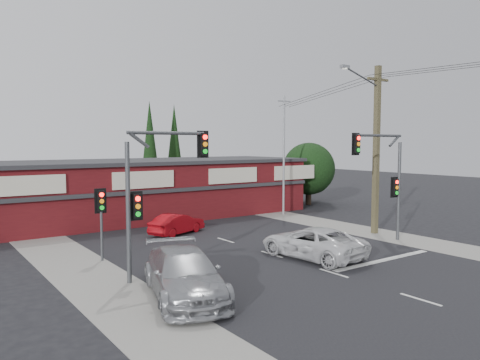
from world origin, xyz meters
TOP-DOWN VIEW (x-y plane):
  - ground at (0.00, 0.00)m, footprint 120.00×120.00m
  - road_strip at (0.00, 5.00)m, footprint 14.00×70.00m
  - verge_left at (-8.50, 5.00)m, footprint 3.00×70.00m
  - verge_right at (8.50, 5.00)m, footprint 3.00×70.00m
  - stop_line at (3.50, -1.50)m, footprint 6.50×0.35m
  - white_suv at (1.16, 0.81)m, footprint 2.96×5.53m
  - silver_suv at (-6.56, -0.74)m, footprint 3.89×6.16m
  - red_sedan at (-1.35, 9.71)m, footprint 4.01×2.68m
  - lane_dashes at (0.00, 8.54)m, footprint 0.12×54.68m
  - shop_building at (-0.99, 16.99)m, footprint 27.30×8.40m
  - tree_cluster at (14.69, 15.44)m, footprint 5.90×5.10m
  - conifer_near at (3.50, 24.00)m, footprint 1.80×1.80m
  - conifer_far at (7.00, 26.00)m, footprint 1.80×1.80m
  - traffic_mast_left at (-6.43, 2.00)m, footprint 3.77×0.27m
  - traffic_mast_right at (6.86, 1.00)m, footprint 3.96×0.27m
  - pedestal_signal at (-7.20, 6.01)m, footprint 0.55×0.27m
  - utility_pole at (8.36, 2.99)m, footprint 4.38×0.59m
  - steel_pole at (9.00, 12.00)m, footprint 1.20×0.16m
  - power_lines at (8.47, -2.47)m, footprint 2.01×29.00m

SIDE VIEW (x-z plane):
  - ground at x=0.00m, z-range 0.00..0.00m
  - road_strip at x=0.00m, z-range 0.00..0.01m
  - verge_left at x=-8.50m, z-range 0.00..0.02m
  - verge_right at x=8.50m, z-range 0.00..0.02m
  - lane_dashes at x=0.00m, z-range 0.01..0.02m
  - stop_line at x=3.50m, z-range 0.01..0.02m
  - red_sedan at x=-1.35m, z-range 0.00..1.25m
  - white_suv at x=1.16m, z-range 0.00..1.48m
  - silver_suv at x=-6.56m, z-range 0.00..1.66m
  - shop_building at x=-0.99m, z-range 0.02..4.25m
  - pedestal_signal at x=-7.20m, z-range 0.72..4.09m
  - tree_cluster at x=14.69m, z-range 0.15..5.65m
  - traffic_mast_left at x=-6.43m, z-range 0.94..6.92m
  - traffic_mast_right at x=6.86m, z-range 0.96..6.93m
  - steel_pole at x=9.00m, z-range 0.20..9.20m
  - utility_pole at x=8.36m, z-range 0.40..10.40m
  - conifer_near at x=3.50m, z-range 0.85..10.10m
  - conifer_far at x=7.00m, z-range 0.85..10.10m
  - power_lines at x=8.47m, z-range 8.43..9.65m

